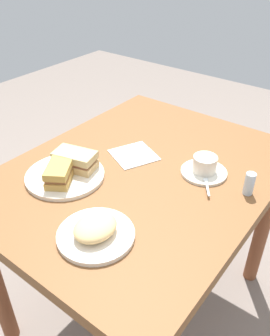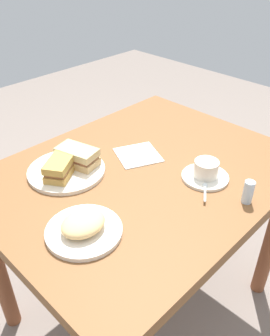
{
  "view_description": "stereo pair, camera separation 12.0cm",
  "coord_description": "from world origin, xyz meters",
  "px_view_note": "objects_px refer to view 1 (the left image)",
  "views": [
    {
      "loc": [
        -0.83,
        -0.61,
        1.46
      ],
      "look_at": [
        -0.04,
        -0.0,
        0.79
      ],
      "focal_mm": 37.82,
      "sensor_mm": 36.0,
      "label": 1
    },
    {
      "loc": [
        -0.75,
        -0.7,
        1.46
      ],
      "look_at": [
        -0.04,
        -0.0,
        0.79
      ],
      "focal_mm": 37.82,
      "sensor_mm": 36.0,
      "label": 2
    }
  ],
  "objects_px": {
    "sandwich_back": "(75,160)",
    "coffee_saucer": "(204,172)",
    "sandwich_plate": "(65,176)",
    "sandwich_front": "(60,171)",
    "dining_table": "(141,194)",
    "side_plate": "(96,235)",
    "spoon": "(207,183)",
    "coffee_cup": "(205,163)",
    "salt_shaker": "(249,184)",
    "napkin": "(134,155)"
  },
  "relations": [
    {
      "from": "dining_table",
      "to": "coffee_cup",
      "type": "height_order",
      "value": "coffee_cup"
    },
    {
      "from": "dining_table",
      "to": "sandwich_plate",
      "type": "bearing_deg",
      "value": 137.47
    },
    {
      "from": "napkin",
      "to": "dining_table",
      "type": "bearing_deg",
      "value": -125.82
    },
    {
      "from": "spoon",
      "to": "napkin",
      "type": "xyz_separation_m",
      "value": [
        0.01,
        0.31,
        -0.01
      ]
    },
    {
      "from": "sandwich_plate",
      "to": "sandwich_back",
      "type": "xyz_separation_m",
      "value": [
        0.05,
        -0.0,
        0.04
      ]
    },
    {
      "from": "sandwich_plate",
      "to": "napkin",
      "type": "relative_size",
      "value": 1.78
    },
    {
      "from": "salt_shaker",
      "to": "spoon",
      "type": "bearing_deg",
      "value": 111.7
    },
    {
      "from": "spoon",
      "to": "napkin",
      "type": "relative_size",
      "value": 0.58
    },
    {
      "from": "coffee_cup",
      "to": "napkin",
      "type": "relative_size",
      "value": 0.72
    },
    {
      "from": "coffee_saucer",
      "to": "sandwich_plate",
      "type": "bearing_deg",
      "value": 130.4
    },
    {
      "from": "coffee_saucer",
      "to": "spoon",
      "type": "xyz_separation_m",
      "value": [
        -0.06,
        -0.04,
        0.01
      ]
    },
    {
      "from": "sandwich_back",
      "to": "coffee_cup",
      "type": "relative_size",
      "value": 1.46
    },
    {
      "from": "sandwich_back",
      "to": "napkin",
      "type": "distance_m",
      "value": 0.23
    },
    {
      "from": "coffee_cup",
      "to": "salt_shaker",
      "type": "distance_m",
      "value": 0.17
    },
    {
      "from": "sandwich_front",
      "to": "spoon",
      "type": "distance_m",
      "value": 0.48
    },
    {
      "from": "dining_table",
      "to": "sandwich_back",
      "type": "bearing_deg",
      "value": 129.24
    },
    {
      "from": "sandwich_back",
      "to": "coffee_cup",
      "type": "bearing_deg",
      "value": -54.25
    },
    {
      "from": "dining_table",
      "to": "coffee_saucer",
      "type": "relative_size",
      "value": 6.73
    },
    {
      "from": "side_plate",
      "to": "napkin",
      "type": "relative_size",
      "value": 1.43
    },
    {
      "from": "sandwich_plate",
      "to": "napkin",
      "type": "bearing_deg",
      "value": -21.33
    },
    {
      "from": "sandwich_plate",
      "to": "side_plate",
      "type": "xyz_separation_m",
      "value": [
        -0.14,
        -0.28,
        0.0
      ]
    },
    {
      "from": "sandwich_front",
      "to": "coffee_saucer",
      "type": "distance_m",
      "value": 0.49
    },
    {
      "from": "sandwich_plate",
      "to": "napkin",
      "type": "distance_m",
      "value": 0.27
    },
    {
      "from": "coffee_cup",
      "to": "side_plate",
      "type": "relative_size",
      "value": 0.5
    },
    {
      "from": "sandwich_back",
      "to": "coffee_saucer",
      "type": "xyz_separation_m",
      "value": [
        0.26,
        -0.36,
        -0.04
      ]
    },
    {
      "from": "napkin",
      "to": "salt_shaker",
      "type": "height_order",
      "value": "salt_shaker"
    },
    {
      "from": "sandwich_plate",
      "to": "sandwich_back",
      "type": "bearing_deg",
      "value": -2.22
    },
    {
      "from": "dining_table",
      "to": "coffee_saucer",
      "type": "distance_m",
      "value": 0.24
    },
    {
      "from": "sandwich_plate",
      "to": "sandwich_front",
      "type": "xyz_separation_m",
      "value": [
        -0.02,
        -0.01,
        0.04
      ]
    },
    {
      "from": "sandwich_plate",
      "to": "spoon",
      "type": "distance_m",
      "value": 0.47
    },
    {
      "from": "sandwich_front",
      "to": "napkin",
      "type": "distance_m",
      "value": 0.3
    },
    {
      "from": "salt_shaker",
      "to": "sandwich_back",
      "type": "bearing_deg",
      "value": 114.89
    },
    {
      "from": "sandwich_front",
      "to": "sandwich_back",
      "type": "relative_size",
      "value": 1.04
    },
    {
      "from": "salt_shaker",
      "to": "napkin",
      "type": "bearing_deg",
      "value": 95.43
    },
    {
      "from": "dining_table",
      "to": "side_plate",
      "type": "bearing_deg",
      "value": -164.19
    },
    {
      "from": "sandwich_plate",
      "to": "sandwich_front",
      "type": "bearing_deg",
      "value": -157.98
    },
    {
      "from": "sandwich_plate",
      "to": "coffee_saucer",
      "type": "bearing_deg",
      "value": -49.6
    },
    {
      "from": "salt_shaker",
      "to": "coffee_saucer",
      "type": "bearing_deg",
      "value": 85.06
    },
    {
      "from": "dining_table",
      "to": "side_plate",
      "type": "relative_size",
      "value": 4.99
    },
    {
      "from": "coffee_cup",
      "to": "salt_shaker",
      "type": "bearing_deg",
      "value": -95.5
    },
    {
      "from": "napkin",
      "to": "sandwich_plate",
      "type": "bearing_deg",
      "value": 158.67
    },
    {
      "from": "dining_table",
      "to": "side_plate",
      "type": "distance_m",
      "value": 0.37
    },
    {
      "from": "dining_table",
      "to": "sandwich_front",
      "type": "relative_size",
      "value": 6.57
    },
    {
      "from": "sandwich_back",
      "to": "coffee_saucer",
      "type": "bearing_deg",
      "value": -54.43
    },
    {
      "from": "side_plate",
      "to": "salt_shaker",
      "type": "xyz_separation_m",
      "value": [
        0.44,
        -0.25,
        0.03
      ]
    },
    {
      "from": "coffee_cup",
      "to": "spoon",
      "type": "bearing_deg",
      "value": -145.9
    },
    {
      "from": "spoon",
      "to": "sandwich_front",
      "type": "bearing_deg",
      "value": 124.37
    },
    {
      "from": "side_plate",
      "to": "salt_shaker",
      "type": "height_order",
      "value": "salt_shaker"
    },
    {
      "from": "dining_table",
      "to": "sandwich_back",
      "type": "height_order",
      "value": "sandwich_back"
    },
    {
      "from": "sandwich_plate",
      "to": "salt_shaker",
      "type": "height_order",
      "value": "salt_shaker"
    }
  ]
}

